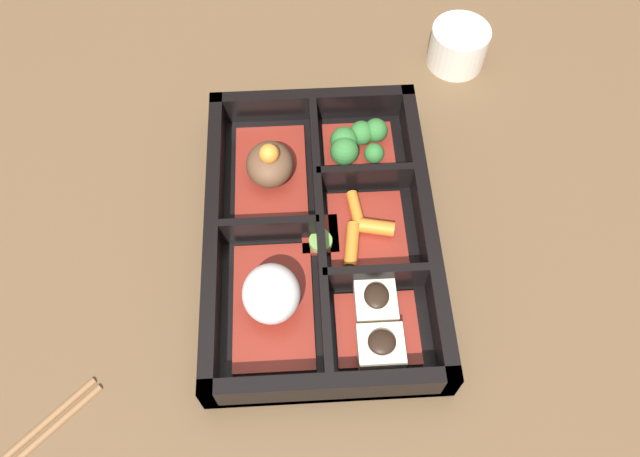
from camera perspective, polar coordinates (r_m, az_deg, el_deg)
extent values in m
plane|color=brown|center=(0.64, 0.00, -1.11)|extent=(3.00, 3.00, 0.00)
cube|color=black|center=(0.64, 0.00, -0.89)|extent=(0.33, 0.22, 0.01)
cube|color=black|center=(0.63, 9.57, 0.34)|extent=(0.33, 0.01, 0.05)
cube|color=black|center=(0.63, -9.65, -0.55)|extent=(0.33, 0.01, 0.05)
cube|color=black|center=(0.56, 0.89, -14.36)|extent=(0.01, 0.22, 0.05)
cube|color=black|center=(0.71, -0.69, 11.04)|extent=(0.01, 0.22, 0.05)
cube|color=black|center=(0.62, -0.06, -0.11)|extent=(0.30, 0.01, 0.05)
cube|color=black|center=(0.60, 4.98, -4.64)|extent=(0.01, 0.10, 0.05)
cube|color=black|center=(0.65, 4.02, 4.43)|extent=(0.01, 0.10, 0.05)
cube|color=black|center=(0.62, -4.56, -0.31)|extent=(0.01, 0.10, 0.05)
cube|color=maroon|center=(0.60, -4.30, -7.05)|extent=(0.13, 0.08, 0.01)
ellipsoid|color=silver|center=(0.57, -4.48, -5.96)|extent=(0.06, 0.05, 0.05)
cube|color=maroon|center=(0.67, -4.50, 4.84)|extent=(0.13, 0.08, 0.01)
ellipsoid|color=brown|center=(0.65, -4.63, 5.87)|extent=(0.05, 0.05, 0.04)
sphere|color=orange|center=(0.64, -4.68, 6.83)|extent=(0.02, 0.02, 0.02)
cube|color=maroon|center=(0.59, 5.25, -9.14)|extent=(0.07, 0.08, 0.01)
cube|color=beige|center=(0.57, 5.56, -10.76)|extent=(0.04, 0.04, 0.02)
ellipsoid|color=black|center=(0.56, 5.68, -10.30)|extent=(0.02, 0.03, 0.01)
cube|color=beige|center=(0.59, 5.10, -6.61)|extent=(0.04, 0.04, 0.02)
ellipsoid|color=black|center=(0.58, 5.19, -6.14)|extent=(0.03, 0.02, 0.01)
cube|color=maroon|center=(0.63, 4.33, -0.37)|extent=(0.09, 0.08, 0.01)
cylinder|color=orange|center=(0.62, 2.92, -1.53)|extent=(0.05, 0.02, 0.01)
cylinder|color=orange|center=(0.64, 3.28, 1.76)|extent=(0.04, 0.02, 0.01)
cylinder|color=orange|center=(0.63, 5.21, 0.12)|extent=(0.02, 0.04, 0.01)
cube|color=maroon|center=(0.69, 3.54, 7.14)|extent=(0.07, 0.08, 0.01)
sphere|color=#2D6B2D|center=(0.68, 3.81, 8.70)|extent=(0.03, 0.03, 0.03)
sphere|color=#2D6B2D|center=(0.69, 5.12, 8.93)|extent=(0.03, 0.03, 0.03)
sphere|color=#2D6B2D|center=(0.68, 2.19, 8.05)|extent=(0.03, 0.03, 0.03)
sphere|color=#2D6B2D|center=(0.67, 4.96, 6.86)|extent=(0.02, 0.02, 0.02)
sphere|color=#2D6B2D|center=(0.67, 2.23, 7.08)|extent=(0.03, 0.03, 0.03)
cube|color=maroon|center=(0.63, -0.04, -0.88)|extent=(0.04, 0.04, 0.01)
cylinder|color=#75A84C|center=(0.62, -0.21, -1.22)|extent=(0.02, 0.02, 0.01)
cylinder|color=#75A84C|center=(0.62, -0.16, -0.84)|extent=(0.02, 0.02, 0.00)
cylinder|color=beige|center=(0.79, 12.51, 15.94)|extent=(0.07, 0.07, 0.05)
cylinder|color=#597A38|center=(0.78, 12.81, 17.05)|extent=(0.06, 0.06, 0.01)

